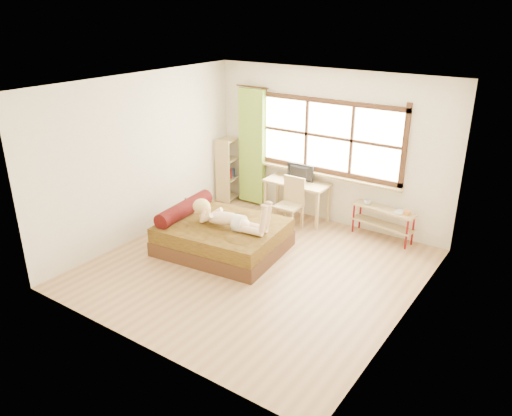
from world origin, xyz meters
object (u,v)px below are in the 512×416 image
Objects in this scene: desk at (297,187)px; bed at (220,235)px; pipe_shelf at (384,217)px; chair at (291,200)px; kitten at (192,205)px; woman at (228,210)px; bookshelf at (229,168)px.

bed is at bearing -102.19° from desk.
chair is at bearing -154.16° from pipe_shelf.
desk is at bearing 51.31° from kitten.
bookshelf is at bearing 120.80° from woman.
desk is 1.63m from pipe_shelf.
pipe_shelf is at bearing 17.72° from chair.
bed reaches higher than kitten.
woman reaches higher than desk.
bed is 1.81× the size of pipe_shelf.
desk is 0.92× the size of bookshelf.
bookshelf reaches higher than woman.
bookshelf reaches higher than chair.
chair reaches higher than pipe_shelf.
kitten is 3.20m from pipe_shelf.
chair is at bearing 41.92° from kitten.
woman is 1.03× the size of bookshelf.
bookshelf is (-1.46, 1.94, -0.10)m from woman.
desk is (0.18, 1.80, -0.11)m from woman.
bookshelf is (-1.27, 1.90, 0.39)m from bed.
woman reaches higher than chair.
chair reaches higher than desk.
bed is 0.53m from woman.
desk is at bearing -167.77° from pipe_shelf.
woman is at bearing -124.97° from pipe_shelf.
woman is at bearing -95.81° from desk.
bed is at bearing -109.02° from chair.
pipe_shelf is at bearing 37.14° from bed.
chair is 1.82m from bookshelf.
chair is at bearing 64.86° from bed.
kitten is at bearing -138.35° from pipe_shelf.
bed is 1.59× the size of bookshelf.
bed reaches higher than pipe_shelf.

